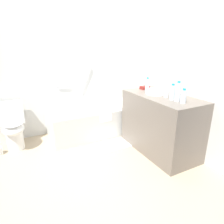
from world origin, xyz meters
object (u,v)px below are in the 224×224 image
at_px(amenity_basket, 145,88).
at_px(sink_basin, 155,92).
at_px(sink_faucet, 165,90).
at_px(water_bottle_0, 178,92).
at_px(drinking_glass_0, 177,96).
at_px(bathtub, 96,119).
at_px(toilet, 13,126).
at_px(bath_mat, 115,144).
at_px(drinking_glass_1, 166,94).
at_px(water_bottle_3, 183,97).
at_px(water_bottle_1, 172,92).
at_px(water_bottle_2, 147,85).

bearing_deg(amenity_basket, sink_basin, -100.88).
height_order(sink_faucet, amenity_basket, sink_faucet).
distance_m(water_bottle_0, drinking_glass_0, 0.14).
xyz_separation_m(bathtub, water_bottle_0, (0.55, -1.35, 0.73)).
bearing_deg(toilet, sink_faucet, 66.62).
xyz_separation_m(amenity_basket, bath_mat, (-0.56, -0.01, -0.89)).
bearing_deg(drinking_glass_0, toilet, 146.20).
height_order(sink_faucet, drinking_glass_0, drinking_glass_0).
distance_m(bathtub, drinking_glass_0, 1.56).
distance_m(drinking_glass_0, drinking_glass_1, 0.15).
relative_size(toilet, water_bottle_3, 3.93).
bearing_deg(water_bottle_0, water_bottle_3, -89.28).
bearing_deg(water_bottle_0, sink_faucet, 67.54).
height_order(water_bottle_0, drinking_glass_0, water_bottle_0).
height_order(water_bottle_1, bath_mat, water_bottle_1).
xyz_separation_m(water_bottle_0, drinking_glass_0, (0.08, 0.08, -0.08)).
distance_m(toilet, water_bottle_1, 2.40).
relative_size(sink_faucet, water_bottle_3, 0.82).
bearing_deg(sink_basin, water_bottle_2, 86.99).
bearing_deg(bathtub, water_bottle_1, -66.70).
relative_size(water_bottle_0, drinking_glass_1, 3.04).
height_order(sink_basin, bath_mat, sink_basin).
relative_size(bathtub, drinking_glass_1, 19.52).
height_order(water_bottle_1, water_bottle_2, same).
distance_m(amenity_basket, bath_mat, 1.05).
xyz_separation_m(water_bottle_1, amenity_basket, (0.08, 0.70, -0.07)).
relative_size(water_bottle_3, bath_mat, 0.30).
relative_size(sink_basin, bath_mat, 0.46).
distance_m(sink_basin, water_bottle_2, 0.22).
relative_size(bathtub, water_bottle_2, 7.82).
bearing_deg(water_bottle_0, water_bottle_1, 93.18).
distance_m(toilet, bath_mat, 1.61).
height_order(sink_basin, water_bottle_3, water_bottle_3).
xyz_separation_m(water_bottle_2, water_bottle_3, (-0.02, -0.74, -0.01)).
bearing_deg(drinking_glass_0, sink_basin, 101.19).
bearing_deg(amenity_basket, drinking_glass_0, -89.79).
bearing_deg(sink_basin, drinking_glass_1, -87.52).
height_order(bathtub, water_bottle_2, bathtub).
xyz_separation_m(water_bottle_0, water_bottle_1, (-0.00, 0.09, -0.02)).
bearing_deg(water_bottle_2, drinking_glass_0, -84.09).
xyz_separation_m(toilet, drinking_glass_0, (1.99, -1.33, 0.55)).
bearing_deg(water_bottle_3, drinking_glass_0, 67.51).
bearing_deg(drinking_glass_0, drinking_glass_1, 114.03).
height_order(water_bottle_1, drinking_glass_1, water_bottle_1).
height_order(toilet, drinking_glass_0, drinking_glass_0).
xyz_separation_m(drinking_glass_0, drinking_glass_1, (-0.06, 0.14, -0.00)).
xyz_separation_m(water_bottle_0, amenity_basket, (0.07, 0.78, -0.10)).
bearing_deg(water_bottle_0, drinking_glass_1, 85.91).
xyz_separation_m(bathtub, water_bottle_1, (0.55, -1.27, 0.70)).
height_order(bathtub, sink_basin, bathtub).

